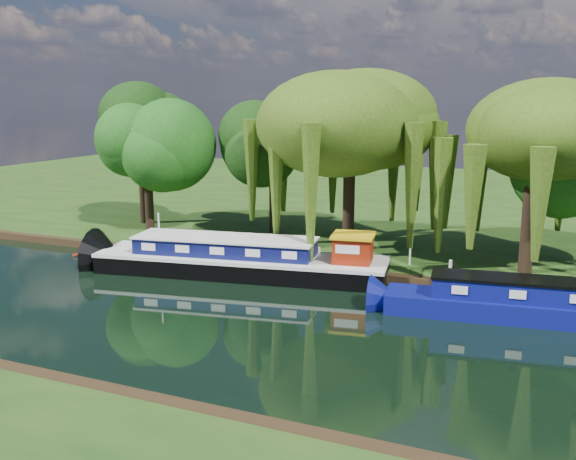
% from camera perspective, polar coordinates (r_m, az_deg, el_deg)
% --- Properties ---
extents(ground, '(120.00, 120.00, 0.00)m').
position_cam_1_polar(ground, '(26.20, 4.48, -9.33)').
color(ground, black).
extents(far_bank, '(120.00, 52.00, 0.45)m').
position_cam_1_polar(far_bank, '(58.43, 15.39, 2.30)').
color(far_bank, '#1A3C10').
rests_on(far_bank, ground).
extents(dutch_barge, '(16.08, 6.11, 3.32)m').
position_cam_1_polar(dutch_barge, '(34.54, -4.03, -2.67)').
color(dutch_barge, black).
rests_on(dutch_barge, ground).
extents(narrowboat, '(13.59, 4.01, 1.96)m').
position_cam_1_polar(narrowboat, '(29.60, 21.83, -6.24)').
color(narrowboat, navy).
rests_on(narrowboat, ground).
extents(red_dinghy, '(4.17, 3.54, 0.73)m').
position_cam_1_polar(red_dinghy, '(40.21, -16.28, -2.25)').
color(red_dinghy, maroon).
rests_on(red_dinghy, ground).
extents(willow_left, '(8.40, 8.40, 10.07)m').
position_cam_1_polar(willow_left, '(37.82, 5.56, 9.22)').
color(willow_left, black).
rests_on(willow_left, far_bank).
extents(willow_right, '(7.40, 7.40, 9.02)m').
position_cam_1_polar(willow_right, '(34.69, 21.05, 7.05)').
color(willow_right, black).
rests_on(willow_right, far_bank).
extents(tree_far_left, '(5.30, 5.30, 8.54)m').
position_cam_1_polar(tree_far_left, '(44.00, -12.46, 7.43)').
color(tree_far_left, black).
rests_on(tree_far_left, far_bank).
extents(tree_far_back, '(5.35, 5.35, 9.00)m').
position_cam_1_polar(tree_far_back, '(46.96, -12.93, 8.20)').
color(tree_far_back, black).
rests_on(tree_far_back, far_bank).
extents(tree_far_mid, '(4.87, 4.87, 7.97)m').
position_cam_1_polar(tree_far_mid, '(42.32, -1.33, 7.07)').
color(tree_far_mid, black).
rests_on(tree_far_mid, far_bank).
extents(lamppost, '(0.36, 0.36, 2.56)m').
position_cam_1_polar(lamppost, '(35.16, 10.88, 0.08)').
color(lamppost, silver).
rests_on(lamppost, far_bank).
extents(mooring_posts, '(19.16, 0.16, 1.00)m').
position_cam_1_polar(mooring_posts, '(33.73, 8.34, -2.90)').
color(mooring_posts, silver).
rests_on(mooring_posts, far_bank).
extents(reeds_near, '(33.70, 1.50, 1.10)m').
position_cam_1_polar(reeds_near, '(17.97, 18.22, -18.45)').
color(reeds_near, '#265215').
rests_on(reeds_near, ground).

